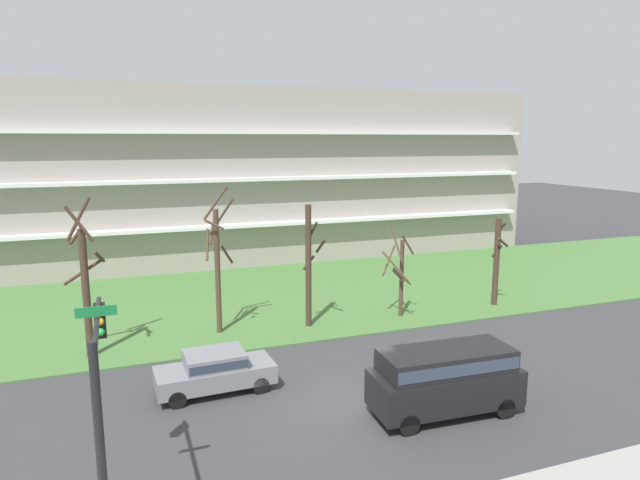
% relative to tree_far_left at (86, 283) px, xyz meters
% --- Properties ---
extents(ground, '(160.00, 160.00, 0.00)m').
position_rel_tree_far_left_xyz_m(ground, '(8.95, -7.72, -3.37)').
color(ground, '#38383A').
extents(grass_lawn_strip, '(80.00, 16.00, 0.08)m').
position_rel_tree_far_left_xyz_m(grass_lawn_strip, '(8.95, 6.28, -3.33)').
color(grass_lawn_strip, '#477238').
rests_on(grass_lawn_strip, ground).
extents(apartment_building, '(51.00, 14.47, 13.19)m').
position_rel_tree_far_left_xyz_m(apartment_building, '(8.95, 21.04, 3.23)').
color(apartment_building, '#9E938C').
rests_on(apartment_building, ground).
extents(tree_far_left, '(1.79, 1.79, 7.03)m').
position_rel_tree_far_left_xyz_m(tree_far_left, '(0.00, 0.00, 0.00)').
color(tree_far_left, '#423023').
rests_on(tree_far_left, ground).
extents(tree_left, '(1.55, 1.74, 7.21)m').
position_rel_tree_far_left_xyz_m(tree_left, '(5.84, 1.11, 0.22)').
color(tree_left, '#4C3828').
rests_on(tree_left, ground).
extents(tree_center, '(0.97, 1.39, 6.27)m').
position_rel_tree_far_left_xyz_m(tree_center, '(10.29, 0.47, -0.12)').
color(tree_center, '#423023').
rests_on(tree_center, ground).
extents(tree_right, '(1.68, 2.24, 4.85)m').
position_rel_tree_far_left_xyz_m(tree_right, '(15.31, 0.22, -0.92)').
color(tree_right, '#4C3828').
rests_on(tree_right, ground).
extents(tree_far_right, '(0.85, 0.98, 5.07)m').
position_rel_tree_far_left_xyz_m(tree_far_right, '(21.45, 0.21, -0.71)').
color(tree_far_right, '#423023').
rests_on(tree_far_right, ground).
extents(van_black_near_left, '(5.29, 2.23, 2.36)m').
position_rel_tree_far_left_xyz_m(van_black_near_left, '(11.73, -9.72, -1.97)').
color(van_black_near_left, black).
rests_on(van_black_near_left, ground).
extents(sedan_gray_center_left, '(4.46, 1.97, 1.57)m').
position_rel_tree_far_left_xyz_m(sedan_gray_center_left, '(4.55, -5.22, -2.50)').
color(sedan_gray_center_left, slate).
rests_on(sedan_gray_center_left, ground).
extents(traffic_signal_mast, '(0.90, 4.51, 5.72)m').
position_rel_tree_far_left_xyz_m(traffic_signal_mast, '(0.87, -12.76, 0.53)').
color(traffic_signal_mast, black).
rests_on(traffic_signal_mast, ground).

